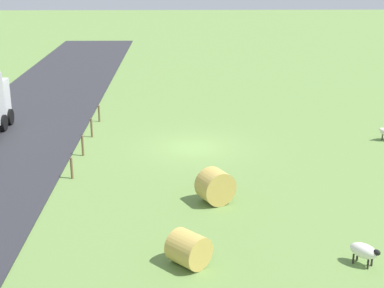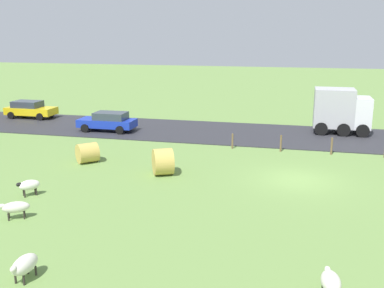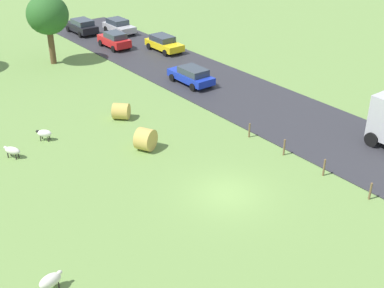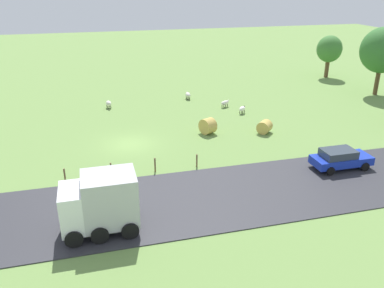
# 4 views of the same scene
# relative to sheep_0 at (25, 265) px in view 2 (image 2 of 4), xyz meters

# --- Properties ---
(ground_plane) EXTENTS (160.00, 160.00, 0.00)m
(ground_plane) POSITION_rel_sheep_0_xyz_m (12.11, -8.21, -0.52)
(ground_plane) COLOR #6B8E47
(road_strip) EXTENTS (8.00, 80.00, 0.06)m
(road_strip) POSITION_rel_sheep_0_xyz_m (22.51, -8.21, -0.49)
(road_strip) COLOR #2D2D33
(road_strip) RESTS_ON ground_plane
(sheep_0) EXTENTS (1.22, 0.61, 0.80)m
(sheep_0) POSITION_rel_sheep_0_xyz_m (0.00, 0.00, 0.00)
(sheep_0) COLOR silver
(sheep_0) RESTS_ON ground_plane
(sheep_1) EXTENTS (1.17, 0.71, 0.82)m
(sheep_1) POSITION_rel_sheep_0_xyz_m (1.17, -9.28, 0.02)
(sheep_1) COLOR silver
(sheep_1) RESTS_ON ground_plane
(sheep_2) EXTENTS (0.98, 1.21, 0.75)m
(sheep_2) POSITION_rel_sheep_0_xyz_m (4.14, 3.17, -0.01)
(sheep_2) COLOR silver
(sheep_2) RESTS_ON ground_plane
(sheep_3) EXTENTS (1.04, 1.04, 0.78)m
(sheep_3) POSITION_rel_sheep_0_xyz_m (6.71, 4.20, 0.01)
(sheep_3) COLOR white
(sheep_3) RESTS_ON ground_plane
(hay_bale_0) EXTENTS (1.76, 1.58, 1.45)m
(hay_bale_0) POSITION_rel_sheep_0_xyz_m (11.39, -1.01, 0.21)
(hay_bale_0) COLOR tan
(hay_bale_0) RESTS_ON ground_plane
(hay_bale_1) EXTENTS (1.65, 1.65, 1.18)m
(hay_bale_1) POSITION_rel_sheep_0_xyz_m (12.58, 4.08, 0.07)
(hay_bale_1) COLOR tan
(hay_bale_1) RESTS_ON ground_plane
(fence_post_1) EXTENTS (0.12, 0.12, 1.09)m
(fence_post_1) POSITION_rel_sheep_0_xyz_m (17.90, -10.23, 0.03)
(fence_post_1) COLOR brown
(fence_post_1) RESTS_ON ground_plane
(fence_post_2) EXTENTS (0.12, 0.12, 1.10)m
(fence_post_2) POSITION_rel_sheep_0_xyz_m (17.90, -7.04, 0.03)
(fence_post_2) COLOR brown
(fence_post_2) RESTS_ON ground_plane
(fence_post_3) EXTENTS (0.12, 0.12, 1.03)m
(fence_post_3) POSITION_rel_sheep_0_xyz_m (17.90, -3.86, -0.00)
(fence_post_3) COLOR brown
(fence_post_3) RESTS_ON ground_plane
(truck_0) EXTENTS (2.72, 4.13, 3.38)m
(truck_0) POSITION_rel_sheep_0_xyz_m (24.45, -11.16, 1.32)
(truck_0) COLOR white
(truck_0) RESTS_ON road_strip
(car_3) EXTENTS (2.05, 4.43, 1.48)m
(car_3) POSITION_rel_sheep_0_xyz_m (20.88, 6.41, 0.32)
(car_3) COLOR #1933B2
(car_3) RESTS_ON road_strip
(car_4) EXTENTS (2.09, 4.42, 1.52)m
(car_4) POSITION_rel_sheep_0_xyz_m (24.41, 15.57, 0.34)
(car_4) COLOR yellow
(car_4) RESTS_ON road_strip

